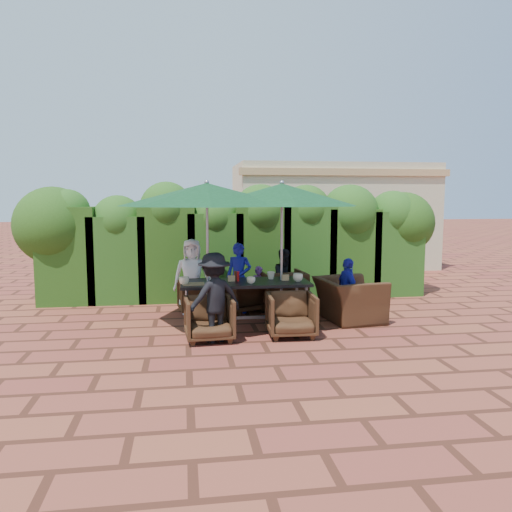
{
  "coord_description": "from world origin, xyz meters",
  "views": [
    {
      "loc": [
        -1.15,
        -8.36,
        2.16
      ],
      "look_at": [
        0.12,
        0.4,
        1.13
      ],
      "focal_mm": 35.0,
      "sensor_mm": 36.0,
      "label": 1
    }
  ],
  "objects": [
    {
      "name": "pedestrian_b",
      "position": [
        2.45,
        4.44,
        0.93
      ],
      "size": [
        0.98,
        0.69,
        1.87
      ],
      "primitive_type": "imported",
      "rotation": [
        0.0,
        0.0,
        3.31
      ],
      "color": "#CA478D",
      "rests_on": "ground"
    },
    {
      "name": "chair_end_right",
      "position": [
        1.73,
        -0.01,
        0.5
      ],
      "size": [
        0.88,
        1.22,
        1.0
      ],
      "primitive_type": "imported",
      "rotation": [
        0.0,
        0.0,
        1.69
      ],
      "color": "black",
      "rests_on": "ground"
    },
    {
      "name": "chair_near_left",
      "position": [
        -0.79,
        -0.91,
        0.37
      ],
      "size": [
        0.76,
        0.72,
        0.74
      ],
      "primitive_type": "imported",
      "rotation": [
        0.0,
        0.0,
        0.07
      ],
      "color": "black",
      "rests_on": "ground"
    },
    {
      "name": "building",
      "position": [
        3.5,
        6.99,
        1.61
      ],
      "size": [
        6.2,
        3.08,
        3.2
      ],
      "color": "beige",
      "rests_on": "ground"
    },
    {
      "name": "serving_tray",
      "position": [
        -1.0,
        -0.23,
        0.76
      ],
      "size": [
        0.35,
        0.25,
        0.02
      ],
      "primitive_type": "cube",
      "color": "#9A754A",
      "rests_on": "dining_table"
    },
    {
      "name": "child_right",
      "position": [
        0.27,
        0.98,
        0.43
      ],
      "size": [
        0.34,
        0.29,
        0.86
      ],
      "primitive_type": "imported",
      "rotation": [
        0.0,
        0.0,
        -0.12
      ],
      "color": "#854392",
      "rests_on": "ground"
    },
    {
      "name": "cup_b",
      "position": [
        -0.73,
        0.11,
        0.82
      ],
      "size": [
        0.15,
        0.15,
        0.14
      ],
      "primitive_type": "imported",
      "color": "beige",
      "rests_on": "dining_table"
    },
    {
      "name": "adult_far_mid",
      "position": [
        -0.13,
        0.89,
        0.66
      ],
      "size": [
        0.58,
        0.52,
        1.32
      ],
      "primitive_type": "imported",
      "rotation": [
        0.0,
        0.0,
        -0.33
      ],
      "color": "#1C1F9B",
      "rests_on": "ground"
    },
    {
      "name": "ground",
      "position": [
        0.0,
        0.0,
        0.0
      ],
      "size": [
        80.0,
        80.0,
        0.0
      ],
      "primitive_type": "plane",
      "color": "brown",
      "rests_on": "ground"
    },
    {
      "name": "adult_far_left",
      "position": [
        -1.01,
        0.98,
        0.7
      ],
      "size": [
        0.72,
        0.47,
        1.4
      ],
      "primitive_type": "imported",
      "rotation": [
        0.0,
        0.0,
        -0.08
      ],
      "color": "white",
      "rests_on": "ground"
    },
    {
      "name": "cup_c",
      "position": [
        -0.06,
        -0.28,
        0.81
      ],
      "size": [
        0.15,
        0.15,
        0.12
      ],
      "primitive_type": "imported",
      "color": "beige",
      "rests_on": "dining_table"
    },
    {
      "name": "hedge_wall",
      "position": [
        -0.02,
        2.32,
        1.37
      ],
      "size": [
        9.1,
        1.6,
        2.51
      ],
      "color": "#1C390F",
      "rests_on": "ground"
    },
    {
      "name": "chair_far_right",
      "position": [
        0.72,
        0.96,
        0.43
      ],
      "size": [
        0.89,
        0.84,
        0.86
      ],
      "primitive_type": "imported",
      "rotation": [
        0.0,
        0.0,
        3.22
      ],
      "color": "black",
      "rests_on": "ground"
    },
    {
      "name": "cup_e",
      "position": [
        0.76,
        -0.17,
        0.82
      ],
      "size": [
        0.17,
        0.17,
        0.14
      ],
      "primitive_type": "imported",
      "color": "beige",
      "rests_on": "dining_table"
    },
    {
      "name": "sauce_bottle",
      "position": [
        -0.29,
        0.05,
        0.83
      ],
      "size": [
        0.04,
        0.04,
        0.17
      ],
      "primitive_type": "cylinder",
      "color": "#4C230C",
      "rests_on": "dining_table"
    },
    {
      "name": "ketchup_bottle",
      "position": [
        -0.25,
        -0.01,
        0.83
      ],
      "size": [
        0.04,
        0.04,
        0.17
      ],
      "primitive_type": "cylinder",
      "color": "#B20C0A",
      "rests_on": "dining_table"
    },
    {
      "name": "dining_table",
      "position": [
        -0.13,
        -0.04,
        0.67
      ],
      "size": [
        2.18,
        0.9,
        0.75
      ],
      "color": "black",
      "rests_on": "ground"
    },
    {
      "name": "number_block_left",
      "position": [
        -0.36,
        -0.0,
        0.8
      ],
      "size": [
        0.12,
        0.06,
        0.1
      ],
      "primitive_type": "cube",
      "color": "tan",
      "rests_on": "dining_table"
    },
    {
      "name": "cup_a",
      "position": [
        -1.16,
        -0.22,
        0.82
      ],
      "size": [
        0.17,
        0.17,
        0.13
      ],
      "primitive_type": "imported",
      "color": "beige",
      "rests_on": "dining_table"
    },
    {
      "name": "chair_far_left",
      "position": [
        -0.92,
        0.99,
        0.34
      ],
      "size": [
        0.75,
        0.72,
        0.69
      ],
      "primitive_type": "imported",
      "rotation": [
        0.0,
        0.0,
        3.28
      ],
      "color": "black",
      "rests_on": "ground"
    },
    {
      "name": "adult_near_left",
      "position": [
        -0.71,
        -0.99,
        0.68
      ],
      "size": [
        0.95,
        0.72,
        1.35
      ],
      "primitive_type": "imported",
      "rotation": [
        0.0,
        0.0,
        3.56
      ],
      "color": "black",
      "rests_on": "ground"
    },
    {
      "name": "pedestrian_c",
      "position": [
        3.13,
        4.33,
        0.82
      ],
      "size": [
        1.14,
        0.95,
        1.63
      ],
      "primitive_type": "imported",
      "rotation": [
        0.0,
        0.0,
        2.59
      ],
      "color": "gray",
      "rests_on": "ground"
    },
    {
      "name": "number_block_right",
      "position": [
        0.57,
        -0.04,
        0.8
      ],
      "size": [
        0.12,
        0.06,
        0.1
      ],
      "primitive_type": "cube",
      "color": "tan",
      "rests_on": "dining_table"
    },
    {
      "name": "chair_far_mid",
      "position": [
        -0.04,
        0.94,
        0.35
      ],
      "size": [
        0.86,
        0.84,
        0.69
      ],
      "primitive_type": "imported",
      "rotation": [
        0.0,
        0.0,
        3.53
      ],
      "color": "black",
      "rests_on": "ground"
    },
    {
      "name": "adult_end_right",
      "position": [
        1.66,
        -0.13,
        0.56
      ],
      "size": [
        0.42,
        0.7,
        1.13
      ],
      "primitive_type": "imported",
      "rotation": [
        0.0,
        0.0,
        1.71
      ],
      "color": "#1C1F9B",
      "rests_on": "ground"
    },
    {
      "name": "umbrella_left",
      "position": [
        -0.76,
        -0.04,
        2.21
      ],
      "size": [
        2.92,
        2.92,
        2.46
      ],
      "color": "gray",
      "rests_on": "ground"
    },
    {
      "name": "child_left",
      "position": [
        -0.6,
        1.06,
        0.37
      ],
      "size": [
        0.28,
        0.23,
        0.74
      ],
      "primitive_type": "imported",
      "rotation": [
        0.0,
        0.0,
        -0.05
      ],
      "color": "#CA478D",
      "rests_on": "ground"
    },
    {
      "name": "chair_near_right",
      "position": [
        0.5,
        -0.87,
        0.38
      ],
      "size": [
        0.76,
        0.71,
        0.75
      ],
      "primitive_type": "imported",
      "rotation": [
        0.0,
        0.0,
        -0.04
      ],
      "color": "black",
      "rests_on": "ground"
    },
    {
      "name": "umbrella_right",
      "position": [
        0.52,
        0.03,
        2.21
      ],
      "size": [
        2.66,
        2.66,
        2.46
      ],
      "color": "gray",
      "rests_on": "ground"
    },
    {
      "name": "cup_d",
      "position": [
        0.35,
        0.13,
        0.82
      ],
      "size": [
        0.14,
        0.14,
        0.13
      ],
      "primitive_type": "imported",
      "color": "beige",
      "rests_on": "dining_table"
    },
    {
      "name": "pedestrian_a",
      "position": [
        1.75,
        4.21,
        0.88
      ],
      "size": [
        1.7,
        0.77,
        1.77
      ],
      "primitive_type": "imported",
      "rotation": [
        0.0,
        0.0,
        3.03
      ],
      "color": "green",
      "rests_on": "ground"
    },
    {
      "name": "adult_far_right",
      "position": [
        0.79,
        1.01,
        0.59
      ],
      "size": [
        0.64,
        0.49,
        1.19
      ],
      "primitive_type": "imported",
      "rotation": [
        0.0,
        0.0,
        0.28
      ],
      "color": "black",
      "rests_on": "ground"
    }
  ]
}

